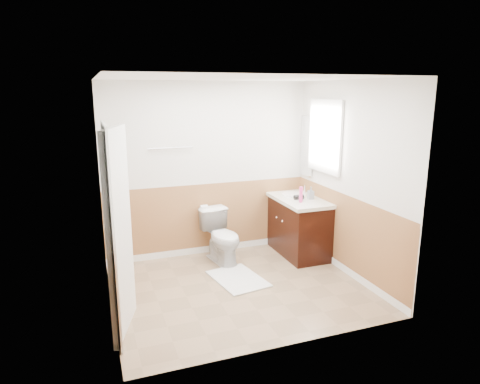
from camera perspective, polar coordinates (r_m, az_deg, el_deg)
name	(u,v)px	position (r m, az deg, el deg)	size (l,w,h in m)	color
floor	(239,288)	(5.38, -0.09, -12.68)	(3.00, 3.00, 0.00)	#8C7051
ceiling	(239,78)	(4.83, -0.10, 15.00)	(3.00, 3.00, 0.00)	white
wall_back	(209,170)	(6.17, -4.22, 2.96)	(3.00, 3.00, 0.00)	silver
wall_front	(289,220)	(3.80, 6.62, -3.76)	(3.00, 3.00, 0.00)	silver
wall_left	(105,200)	(4.68, -17.64, -1.04)	(3.00, 3.00, 0.00)	silver
wall_right	(349,180)	(5.64, 14.39, 1.57)	(3.00, 3.00, 0.00)	silver
wainscot_back	(210,220)	(6.34, -4.08, -3.74)	(3.00, 3.00, 0.00)	#9D6B3E
wainscot_front	(287,297)	(4.10, 6.25, -13.78)	(3.00, 3.00, 0.00)	#9D6B3E
wainscot_left	(111,267)	(4.91, -16.87, -9.53)	(2.60, 2.60, 0.00)	#9D6B3E
wainscot_right	(345,236)	(5.83, 13.87, -5.67)	(2.60, 2.60, 0.00)	#9D6B3E
toilet	(222,237)	(6.02, -2.38, -5.98)	(0.41, 0.72, 0.74)	silver
bath_mat	(238,279)	(5.59, -0.29, -11.52)	(0.55, 0.80, 0.02)	silver
vanity_cabinet	(298,227)	(6.38, 7.70, -4.65)	(0.55, 1.10, 0.80)	black
vanity_knob_left	(282,221)	(6.12, 5.69, -3.91)	(0.03, 0.03, 0.03)	silver
vanity_knob_right	(277,217)	(6.29, 4.90, -3.40)	(0.03, 0.03, 0.03)	#B4B4BA
countertop	(298,199)	(6.26, 7.74, -0.96)	(0.60, 1.15, 0.05)	beige
sink_basin	(294,195)	(6.38, 7.21, -0.34)	(0.36, 0.36, 0.02)	white
faucet	(305,190)	(6.45, 8.65, 0.31)	(0.02, 0.02, 0.14)	silver
lotion_bottle	(301,195)	(5.97, 8.14, -0.35)	(0.05, 0.05, 0.22)	#ED3D8F
soap_dispenser	(311,193)	(6.18, 9.43, -0.13)	(0.08, 0.08, 0.18)	gray
hair_dryer_body	(299,197)	(6.14, 7.85, -0.66)	(0.07, 0.07, 0.14)	black
hair_dryer_handle	(296,199)	(6.16, 7.49, -0.90)	(0.03, 0.03, 0.07)	black
mirror_panel	(307,146)	(6.50, 8.91, 6.05)	(0.02, 0.35, 0.90)	silver
window_frame	(325,136)	(6.03, 11.28, 7.30)	(0.04, 0.80, 1.00)	white
window_glass	(326,136)	(6.04, 11.42, 7.30)	(0.01, 0.70, 0.90)	white
door	(120,233)	(4.31, -15.79, -5.31)	(0.05, 0.80, 2.04)	white
door_frame	(111,233)	(4.31, -16.81, -5.27)	(0.02, 0.92, 2.10)	white
door_knob	(123,229)	(4.65, -15.33, -4.81)	(0.06, 0.06, 0.06)	silver
towel_bar	(170,148)	(5.94, -9.28, 5.83)	(0.02, 0.02, 0.62)	silver
tp_holder_bar	(204,209)	(6.20, -4.84, -2.22)	(0.02, 0.02, 0.14)	silver
tp_roll	(204,209)	(6.20, -4.84, -2.22)	(0.11, 0.11, 0.10)	white
tp_sheet	(204,216)	(6.23, -4.82, -3.19)	(0.10, 0.01, 0.16)	white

